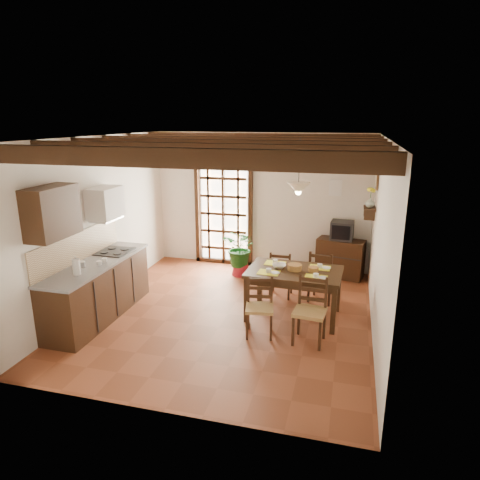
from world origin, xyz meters
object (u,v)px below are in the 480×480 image
(chair_far_right, at_px, (322,285))
(chair_far_left, at_px, (281,282))
(chair_near_left, at_px, (259,318))
(crt_tv, at_px, (342,230))
(sideboard, at_px, (340,258))
(pendant_lamp, at_px, (298,187))
(chair_near_right, at_px, (309,323))
(potted_plant, at_px, (241,248))
(dining_table, at_px, (294,276))
(kitchen_counter, at_px, (98,289))

(chair_far_right, bearing_deg, chair_far_left, 9.70)
(chair_near_left, xyz_separation_m, crt_tv, (1.05, 2.75, 0.69))
(sideboard, bearing_deg, crt_tv, -77.30)
(pendant_lamp, bearing_deg, chair_near_right, -68.92)
(potted_plant, bearing_deg, dining_table, -51.58)
(kitchen_counter, bearing_deg, chair_far_left, 30.13)
(chair_near_right, xyz_separation_m, pendant_lamp, (-0.33, 0.85, 1.78))
(kitchen_counter, bearing_deg, chair_near_left, 1.45)
(chair_near_left, bearing_deg, sideboard, 58.68)
(kitchen_counter, distance_m, crt_tv, 4.63)
(chair_near_right, bearing_deg, potted_plant, 129.91)
(chair_near_right, distance_m, potted_plant, 2.89)
(chair_near_right, height_order, chair_far_right, chair_near_right)
(chair_far_left, bearing_deg, potted_plant, -41.46)
(chair_far_left, bearing_deg, kitchen_counter, 30.79)
(dining_table, xyz_separation_m, pendant_lamp, (0.00, 0.10, 1.39))
(dining_table, xyz_separation_m, potted_plant, (-1.29, 1.62, -0.11))
(chair_near_left, bearing_deg, crt_tv, 58.64)
(chair_near_left, xyz_separation_m, chair_far_right, (0.79, 1.45, 0.02))
(pendant_lamp, bearing_deg, sideboard, 71.47)
(chair_far_left, xyz_separation_m, chair_far_right, (0.72, -0.03, 0.02))
(chair_far_right, bearing_deg, crt_tv, -88.86)
(potted_plant, xyz_separation_m, pendant_lamp, (1.29, -1.52, 1.51))
(crt_tv, bearing_deg, chair_near_left, -106.14)
(kitchen_counter, height_order, chair_far_left, kitchen_counter)
(dining_table, xyz_separation_m, chair_far_left, (-0.33, 0.76, -0.42))
(sideboard, relative_size, potted_plant, 0.45)
(kitchen_counter, height_order, crt_tv, kitchen_counter)
(crt_tv, bearing_deg, chair_far_left, -122.84)
(chair_near_right, relative_size, chair_far_right, 1.03)
(sideboard, bearing_deg, potted_plant, -155.31)
(chair_far_left, bearing_deg, chair_near_right, 114.17)
(chair_far_left, height_order, potted_plant, potted_plant)
(chair_near_left, distance_m, chair_near_right, 0.73)
(kitchen_counter, height_order, chair_near_right, kitchen_counter)
(dining_table, relative_size, sideboard, 1.64)
(dining_table, xyz_separation_m, crt_tv, (0.65, 2.03, 0.27))
(chair_near_left, bearing_deg, chair_far_left, 76.77)
(chair_near_right, distance_m, chair_far_right, 1.48)
(crt_tv, bearing_deg, chair_far_right, -96.49)
(dining_table, distance_m, crt_tv, 2.15)
(chair_far_left, height_order, crt_tv, crt_tv)
(kitchen_counter, xyz_separation_m, pendant_lamp, (2.99, 0.89, 1.60))
(chair_far_right, bearing_deg, chair_near_left, 73.72)
(chair_near_right, height_order, chair_far_left, chair_near_right)
(sideboard, height_order, potted_plant, potted_plant)
(kitchen_counter, distance_m, chair_near_right, 3.33)
(chair_near_right, bearing_deg, crt_tv, 89.15)
(chair_far_left, xyz_separation_m, sideboard, (0.98, 1.28, 0.12))
(kitchen_counter, height_order, chair_near_left, kitchen_counter)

